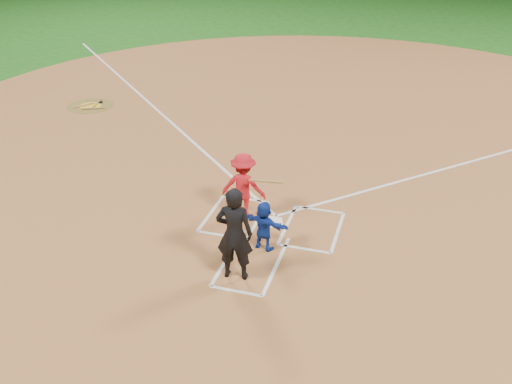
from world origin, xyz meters
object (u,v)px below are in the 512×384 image
(home_plate, at_px, (273,222))
(batter_at_plate, at_px, (243,186))
(umpire, at_px, (234,234))
(catcher, at_px, (264,226))
(on_deck_circle, at_px, (90,106))

(home_plate, relative_size, batter_at_plate, 0.36)
(umpire, distance_m, batter_at_plate, 2.45)
(home_plate, xyz_separation_m, catcher, (0.11, -1.14, 0.58))
(catcher, xyz_separation_m, batter_at_plate, (-0.86, 1.20, 0.25))
(on_deck_circle, bearing_deg, batter_at_plate, -37.27)
(on_deck_circle, height_order, catcher, catcher)
(catcher, height_order, umpire, umpire)
(on_deck_circle, xyz_separation_m, umpire, (8.50, -8.40, 1.03))
(home_plate, bearing_deg, on_deck_circle, -35.06)
(on_deck_circle, bearing_deg, home_plate, -35.06)
(home_plate, relative_size, catcher, 0.51)
(on_deck_circle, relative_size, catcher, 1.45)
(umpire, bearing_deg, catcher, -110.65)
(home_plate, height_order, catcher, catcher)
(on_deck_circle, relative_size, umpire, 0.82)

